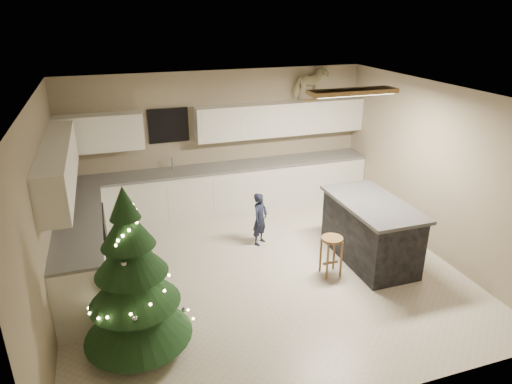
# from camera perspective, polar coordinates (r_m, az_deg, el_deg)

# --- Properties ---
(ground_plane) EXTENTS (5.50, 5.50, 0.00)m
(ground_plane) POSITION_cam_1_polar(r_m,az_deg,el_deg) (6.76, 0.95, -10.14)
(ground_plane) COLOR beige
(room_shell) EXTENTS (5.52, 5.02, 2.61)m
(room_shell) POSITION_cam_1_polar(r_m,az_deg,el_deg) (6.02, 1.26, 4.13)
(room_shell) COLOR gray
(room_shell) RESTS_ON ground_plane
(cabinetry) EXTENTS (5.50, 3.20, 2.00)m
(cabinetry) POSITION_cam_1_polar(r_m,az_deg,el_deg) (7.66, -9.58, -0.05)
(cabinetry) COLOR silver
(cabinetry) RESTS_ON ground_plane
(island) EXTENTS (0.90, 1.70, 0.95)m
(island) POSITION_cam_1_polar(r_m,az_deg,el_deg) (7.12, 14.07, -4.69)
(island) COLOR black
(island) RESTS_ON ground_plane
(bar_stool) EXTENTS (0.31, 0.31, 0.59)m
(bar_stool) POSITION_cam_1_polar(r_m,az_deg,el_deg) (6.62, 9.43, -6.76)
(bar_stool) COLOR brown
(bar_stool) RESTS_ON ground_plane
(christmas_tree) EXTENTS (1.24, 1.20, 1.98)m
(christmas_tree) POSITION_cam_1_polar(r_m,az_deg,el_deg) (5.19, -15.05, -11.36)
(christmas_tree) COLOR #3F2816
(christmas_tree) RESTS_ON ground_plane
(toddler) EXTENTS (0.38, 0.37, 0.88)m
(toddler) POSITION_cam_1_polar(r_m,az_deg,el_deg) (7.37, 0.51, -3.38)
(toddler) COLOR black
(toddler) RESTS_ON ground_plane
(rocking_horse) EXTENTS (0.73, 0.52, 0.59)m
(rocking_horse) POSITION_cam_1_polar(r_m,az_deg,el_deg) (8.63, 6.89, 13.28)
(rocking_horse) COLOR brown
(rocking_horse) RESTS_ON cabinetry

